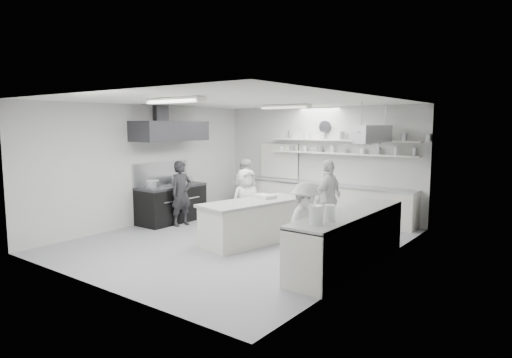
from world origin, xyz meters
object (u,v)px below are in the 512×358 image
Objects in this scene: back_counter at (323,201)px; prep_island at (253,223)px; stove at (171,205)px; cook_back at (245,186)px; right_counter at (349,240)px; cook_stove at (181,193)px.

back_counter is 3.13m from prep_island.
stove reaches higher than prep_island.
cook_back reaches higher than prep_island.
stove is at bearing 52.76° from cook_back.
cook_stove is (-4.72, 0.46, 0.34)m from right_counter.
prep_island is at bearing -6.41° from stove.
prep_island is 1.47× the size of cook_back.
right_counter reaches higher than stove.
back_counter is 1.52× the size of right_counter.
cook_back is (-4.39, 2.57, 0.31)m from right_counter.
cook_stove is 1.03× the size of cook_back.
cook_stove is 2.14m from cook_back.
cook_stove is at bearing -15.15° from stove.
cook_back reaches higher than right_counter.
stove is at bearing -136.01° from back_counter.
cook_stove reaches higher than back_counter.
cook_stove is (0.53, -0.14, 0.36)m from stove.
stove is 0.66m from cook_stove.
stove is at bearing -174.82° from prep_island.
right_counter is 5.10m from cook_back.
right_counter is (2.35, -3.40, 0.01)m from back_counter.
cook_back is at bearing -1.30° from cook_stove.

